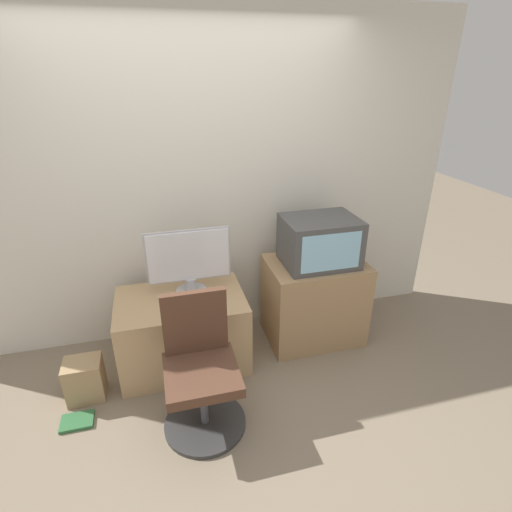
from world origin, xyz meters
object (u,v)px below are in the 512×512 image
office_chair (201,374)px  cardboard_box_lower (85,380)px  book (77,421)px  main_monitor (189,261)px  mouse (221,294)px  keyboard (190,300)px  crt_tv (320,241)px

office_chair → cardboard_box_lower: 0.91m
office_chair → book: bearing=167.6°
main_monitor → mouse: (0.21, -0.12, -0.25)m
mouse → cardboard_box_lower: mouse is taller
keyboard → office_chair: bearing=-90.8°
mouse → crt_tv: (0.81, 0.08, 0.31)m
mouse → crt_tv: bearing=5.5°
main_monitor → crt_tv: bearing=-2.5°
keyboard → crt_tv: crt_tv is taller
keyboard → office_chair: size_ratio=0.37×
main_monitor → keyboard: (-0.03, -0.14, -0.26)m
keyboard → book: (-0.83, -0.40, -0.57)m
keyboard → book: 1.09m
cardboard_box_lower → book: bearing=-101.4°
main_monitor → office_chair: size_ratio=0.69×
main_monitor → mouse: main_monitor is taller
crt_tv → office_chair: size_ratio=0.64×
keyboard → cardboard_box_lower: (-0.78, -0.16, -0.43)m
mouse → cardboard_box_lower: size_ratio=0.21×
main_monitor → book: main_monitor is taller
cardboard_box_lower → book: cardboard_box_lower is taller
keyboard → office_chair: (-0.01, -0.58, -0.20)m
mouse → keyboard: bearing=-176.8°
main_monitor → office_chair: bearing=-93.0°
crt_tv → book: 2.14m
mouse → office_chair: (-0.25, -0.59, -0.21)m
main_monitor → cardboard_box_lower: size_ratio=2.03×
main_monitor → cardboard_box_lower: bearing=-159.7°
cardboard_box_lower → office_chair: bearing=-28.1°
mouse → book: size_ratio=0.31×
mouse → book: mouse is taller
office_chair → cardboard_box_lower: office_chair is taller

